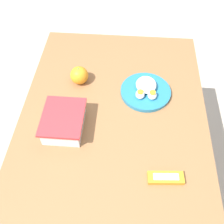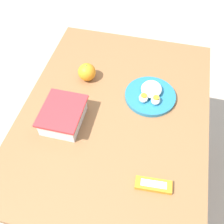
% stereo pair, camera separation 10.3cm
% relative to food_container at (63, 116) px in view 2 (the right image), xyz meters
% --- Properties ---
extents(ground_plane, '(10.00, 10.00, 0.00)m').
position_rel_food_container_xyz_m(ground_plane, '(0.10, -0.19, -0.78)').
color(ground_plane, '#B2A899').
extents(table, '(1.05, 0.79, 0.75)m').
position_rel_food_container_xyz_m(table, '(0.10, -0.19, -0.12)').
color(table, brown).
rests_on(table, ground_plane).
extents(food_container, '(0.20, 0.16, 0.08)m').
position_rel_food_container_xyz_m(food_container, '(0.00, 0.00, 0.00)').
color(food_container, white).
rests_on(food_container, table).
extents(orange_fruit, '(0.08, 0.08, 0.08)m').
position_rel_food_container_xyz_m(orange_fruit, '(0.26, -0.02, 0.01)').
color(orange_fruit, orange).
rests_on(orange_fruit, table).
extents(rice_plate, '(0.22, 0.22, 0.05)m').
position_rel_food_container_xyz_m(rice_plate, '(0.21, -0.33, -0.02)').
color(rice_plate, teal).
rests_on(rice_plate, table).
extents(candy_bar, '(0.05, 0.13, 0.02)m').
position_rel_food_container_xyz_m(candy_bar, '(-0.19, -0.40, -0.02)').
color(candy_bar, orange).
rests_on(candy_bar, table).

